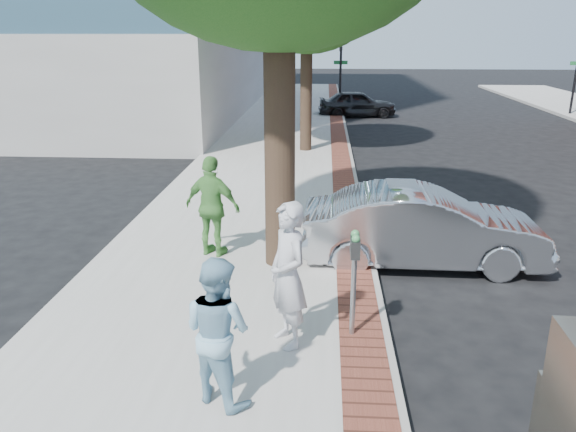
# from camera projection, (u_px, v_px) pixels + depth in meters

# --- Properties ---
(ground) EXTENTS (120.00, 120.00, 0.00)m
(ground) POSITION_uv_depth(u_px,v_px,m) (311.00, 322.00, 8.26)
(ground) COLOR black
(ground) RESTS_ON ground
(sidewalk) EXTENTS (5.00, 60.00, 0.15)m
(sidewalk) POSITION_uv_depth(u_px,v_px,m) (265.00, 180.00, 15.91)
(sidewalk) COLOR #9E9991
(sidewalk) RESTS_ON ground
(brick_strip) EXTENTS (0.60, 60.00, 0.01)m
(brick_strip) POSITION_uv_depth(u_px,v_px,m) (343.00, 178.00, 15.75)
(brick_strip) COLOR brown
(brick_strip) RESTS_ON sidewalk
(curb) EXTENTS (0.10, 60.00, 0.15)m
(curb) POSITION_uv_depth(u_px,v_px,m) (356.00, 181.00, 15.75)
(curb) COLOR gray
(curb) RESTS_ON ground
(office_base) EXTENTS (18.20, 22.20, 4.00)m
(office_base) POSITION_uv_depth(u_px,v_px,m) (74.00, 73.00, 29.29)
(office_base) COLOR gray
(office_base) RESTS_ON ground
(signal_near) EXTENTS (0.70, 0.15, 3.80)m
(signal_near) POSITION_uv_depth(u_px,v_px,m) (341.00, 70.00, 28.36)
(signal_near) COLOR black
(signal_near) RESTS_ON ground
(signal_far) EXTENTS (0.70, 0.15, 3.80)m
(signal_far) POSITION_uv_depth(u_px,v_px,m) (576.00, 71.00, 27.64)
(signal_far) COLOR black
(signal_far) RESTS_ON ground
(parking_meter) EXTENTS (0.12, 0.32, 1.47)m
(parking_meter) POSITION_uv_depth(u_px,v_px,m) (354.00, 263.00, 7.31)
(parking_meter) COLOR gray
(parking_meter) RESTS_ON sidewalk
(person_gray) EXTENTS (0.75, 0.84, 1.94)m
(person_gray) POSITION_uv_depth(u_px,v_px,m) (288.00, 275.00, 7.14)
(person_gray) COLOR #B2B2B7
(person_gray) RESTS_ON sidewalk
(person_officer) EXTENTS (1.04, 0.98, 1.69)m
(person_officer) POSITION_uv_depth(u_px,v_px,m) (218.00, 330.00, 6.06)
(person_officer) COLOR #85B5CD
(person_officer) RESTS_ON sidewalk
(person_green) EXTENTS (1.17, 0.79, 1.85)m
(person_green) POSITION_uv_depth(u_px,v_px,m) (213.00, 207.00, 10.09)
(person_green) COLOR #549945
(person_green) RESTS_ON sidewalk
(sedan_silver) EXTENTS (4.34, 1.57, 1.42)m
(sedan_silver) POSITION_uv_depth(u_px,v_px,m) (423.00, 227.00, 10.11)
(sedan_silver) COLOR #AEB0B6
(sedan_silver) RESTS_ON ground
(bg_car) EXTENTS (3.95, 1.85, 1.31)m
(bg_car) POSITION_uv_depth(u_px,v_px,m) (357.00, 103.00, 28.07)
(bg_car) COLOR black
(bg_car) RESTS_ON ground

